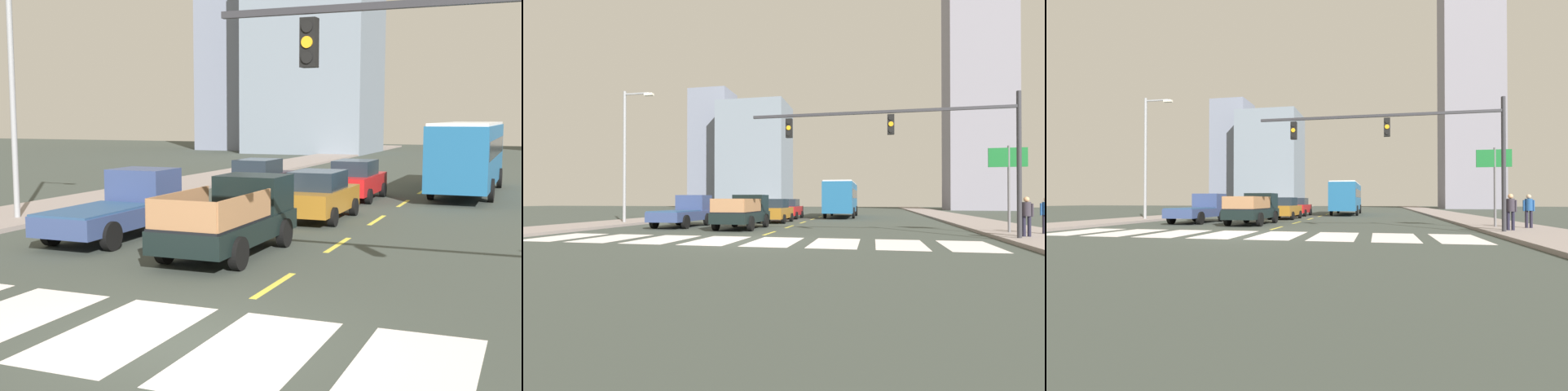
% 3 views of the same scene
% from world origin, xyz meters
% --- Properties ---
extents(ground_plane, '(160.00, 160.00, 0.00)m').
position_xyz_m(ground_plane, '(0.00, 0.00, 0.00)').
color(ground_plane, '#3A413A').
extents(sidewalk_right, '(3.91, 110.00, 0.15)m').
position_xyz_m(sidewalk_right, '(12.06, 18.00, 0.07)').
color(sidewalk_right, gray).
rests_on(sidewalk_right, ground).
extents(sidewalk_left, '(3.91, 110.00, 0.15)m').
position_xyz_m(sidewalk_left, '(-12.06, 18.00, 0.07)').
color(sidewalk_left, gray).
rests_on(sidewalk_left, ground).
extents(crosswalk_stripe_0, '(1.79, 3.77, 0.01)m').
position_xyz_m(crosswalk_stripe_0, '(-8.40, 0.00, 0.00)').
color(crosswalk_stripe_0, silver).
rests_on(crosswalk_stripe_0, ground).
extents(crosswalk_stripe_1, '(1.79, 3.77, 0.01)m').
position_xyz_m(crosswalk_stripe_1, '(-6.00, 0.00, 0.00)').
color(crosswalk_stripe_1, silver).
rests_on(crosswalk_stripe_1, ground).
extents(crosswalk_stripe_2, '(1.79, 3.77, 0.01)m').
position_xyz_m(crosswalk_stripe_2, '(-3.60, 0.00, 0.00)').
color(crosswalk_stripe_2, silver).
rests_on(crosswalk_stripe_2, ground).
extents(crosswalk_stripe_3, '(1.79, 3.77, 0.01)m').
position_xyz_m(crosswalk_stripe_3, '(-1.20, 0.00, 0.00)').
color(crosswalk_stripe_3, silver).
rests_on(crosswalk_stripe_3, ground).
extents(crosswalk_stripe_4, '(1.79, 3.77, 0.01)m').
position_xyz_m(crosswalk_stripe_4, '(1.20, 0.00, 0.00)').
color(crosswalk_stripe_4, silver).
rests_on(crosswalk_stripe_4, ground).
extents(crosswalk_stripe_5, '(1.79, 3.77, 0.01)m').
position_xyz_m(crosswalk_stripe_5, '(3.60, 0.00, 0.00)').
color(crosswalk_stripe_5, silver).
rests_on(crosswalk_stripe_5, ground).
extents(crosswalk_stripe_6, '(1.79, 3.77, 0.01)m').
position_xyz_m(crosswalk_stripe_6, '(6.00, 0.00, 0.00)').
color(crosswalk_stripe_6, silver).
rests_on(crosswalk_stripe_6, ground).
extents(crosswalk_stripe_7, '(1.79, 3.77, 0.01)m').
position_xyz_m(crosswalk_stripe_7, '(8.40, 0.00, 0.00)').
color(crosswalk_stripe_7, silver).
rests_on(crosswalk_stripe_7, ground).
extents(lane_dash_0, '(0.16, 2.40, 0.01)m').
position_xyz_m(lane_dash_0, '(0.00, 4.00, 0.00)').
color(lane_dash_0, yellow).
rests_on(lane_dash_0, ground).
extents(lane_dash_1, '(0.16, 2.40, 0.01)m').
position_xyz_m(lane_dash_1, '(0.00, 9.00, 0.00)').
color(lane_dash_1, yellow).
rests_on(lane_dash_1, ground).
extents(lane_dash_2, '(0.16, 2.40, 0.01)m').
position_xyz_m(lane_dash_2, '(0.00, 14.00, 0.00)').
color(lane_dash_2, yellow).
rests_on(lane_dash_2, ground).
extents(lane_dash_3, '(0.16, 2.40, 0.01)m').
position_xyz_m(lane_dash_3, '(0.00, 19.00, 0.00)').
color(lane_dash_3, yellow).
rests_on(lane_dash_3, ground).
extents(lane_dash_4, '(0.16, 2.40, 0.01)m').
position_xyz_m(lane_dash_4, '(0.00, 24.00, 0.00)').
color(lane_dash_4, yellow).
rests_on(lane_dash_4, ground).
extents(lane_dash_5, '(0.16, 2.40, 0.01)m').
position_xyz_m(lane_dash_5, '(0.00, 29.00, 0.00)').
color(lane_dash_5, yellow).
rests_on(lane_dash_5, ground).
extents(lane_dash_6, '(0.16, 2.40, 0.01)m').
position_xyz_m(lane_dash_6, '(0.00, 34.00, 0.00)').
color(lane_dash_6, yellow).
rests_on(lane_dash_6, ground).
extents(lane_dash_7, '(0.16, 2.40, 0.01)m').
position_xyz_m(lane_dash_7, '(0.00, 39.00, 0.00)').
color(lane_dash_7, yellow).
rests_on(lane_dash_7, ground).
extents(pickup_stakebed, '(2.18, 5.20, 1.96)m').
position_xyz_m(pickup_stakebed, '(-2.27, 7.03, 0.94)').
color(pickup_stakebed, black).
rests_on(pickup_stakebed, ground).
extents(pickup_dark, '(2.18, 5.20, 1.96)m').
position_xyz_m(pickup_dark, '(-6.39, 7.95, 0.92)').
color(pickup_dark, navy).
rests_on(pickup_dark, ground).
extents(city_bus, '(2.72, 10.80, 3.32)m').
position_xyz_m(city_bus, '(2.09, 23.77, 1.95)').
color(city_bus, '#1D598A').
rests_on(city_bus, ground).
extents(sedan_near_left, '(2.02, 4.40, 1.72)m').
position_xyz_m(sedan_near_left, '(-1.93, 13.40, 0.86)').
color(sedan_near_left, '#9D661F').
rests_on(sedan_near_left, ground).
extents(sedan_near_right, '(2.02, 4.40, 1.72)m').
position_xyz_m(sedan_near_right, '(-2.19, 19.59, 0.86)').
color(sedan_near_right, red).
rests_on(sedan_near_right, ground).
extents(sedan_far, '(2.02, 4.40, 1.72)m').
position_xyz_m(sedan_far, '(-6.34, 18.61, 0.86)').
color(sedan_far, black).
rests_on(sedan_far, ground).
extents(traffic_signal_gantry, '(11.06, 0.27, 6.00)m').
position_xyz_m(traffic_signal_gantry, '(7.04, 2.06, 4.28)').
color(traffic_signal_gantry, '#2D2D33').
rests_on(traffic_signal_gantry, ground).
extents(direction_sign_green, '(1.70, 0.12, 4.20)m').
position_xyz_m(direction_sign_green, '(11.21, 5.13, 3.03)').
color(direction_sign_green, slate).
rests_on(direction_sign_green, ground).
extents(streetlight_left, '(2.20, 0.28, 9.00)m').
position_xyz_m(streetlight_left, '(-11.23, 9.05, 4.97)').
color(streetlight_left, gray).
rests_on(streetlight_left, ground).
extents(pedestrian_waiting, '(0.53, 0.34, 1.64)m').
position_xyz_m(pedestrian_waiting, '(12.59, 4.53, 1.12)').
color(pedestrian_waiting, '#201E2E').
rests_on(pedestrian_waiting, sidewalk_right).
extents(pedestrian_walking, '(0.53, 0.34, 1.64)m').
position_xyz_m(pedestrian_walking, '(11.21, 2.83, 1.12)').
color(pedestrian_walking, '#1E1D2F').
rests_on(pedestrian_walking, sidewalk_right).
extents(tower_tall_centre, '(9.89, 8.16, 53.19)m').
position_xyz_m(tower_tall_centre, '(21.55, 55.06, 26.60)').
color(tower_tall_centre, gray).
rests_on(tower_tall_centre, ground).
extents(block_mid_left, '(11.92, 10.52, 19.11)m').
position_xyz_m(block_mid_left, '(-16.02, 57.05, 9.56)').
color(block_mid_left, slate).
rests_on(block_mid_left, ground).
extents(block_mid_right, '(7.47, 7.48, 22.87)m').
position_xyz_m(block_mid_right, '(-25.70, 60.40, 11.44)').
color(block_mid_right, slate).
rests_on(block_mid_right, ground).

